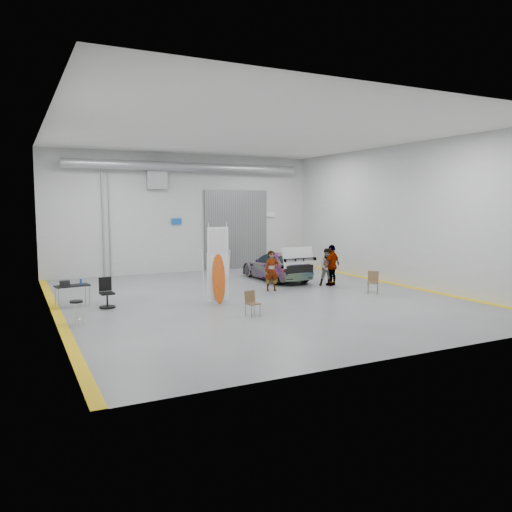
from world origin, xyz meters
name	(u,v)px	position (x,y,z in m)	size (l,w,h in m)	color
ground	(254,298)	(0.00, 0.00, 0.00)	(16.00, 16.00, 0.00)	slate
room_shell	(236,189)	(0.24, 2.22, 4.08)	(14.02, 16.18, 6.01)	#B4B6B9
sedan_car	(276,266)	(2.84, 3.50, 0.63)	(1.78, 4.38, 1.27)	white
person_a	(272,271)	(1.27, 1.01, 0.81)	(0.59, 0.39, 1.62)	#947351
person_b	(328,267)	(3.98, 1.01, 0.80)	(0.79, 0.60, 1.61)	slate
person_c	(332,265)	(4.19, 1.01, 0.88)	(1.02, 0.42, 1.75)	#A54F37
surfboard_display	(218,271)	(-1.63, -0.47, 1.15)	(0.81, 0.23, 2.85)	white
folding_chair_near	(253,309)	(-1.42, -2.77, 0.25)	(0.42, 0.44, 0.79)	brown
folding_chair_far	(373,287)	(4.48, -1.31, 0.27)	(0.57, 0.64, 0.87)	brown
shop_stool	(77,314)	(-6.47, -1.70, 0.37)	(0.38, 0.38, 0.75)	black
work_table	(70,285)	(-6.30, 1.49, 0.70)	(1.19, 0.72, 0.91)	#92969A
office_chair	(107,295)	(-5.25, 0.59, 0.44)	(0.53, 0.53, 1.00)	black
trunk_lid	(298,256)	(2.84, 1.56, 1.29)	(1.48, 0.90, 0.04)	silver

